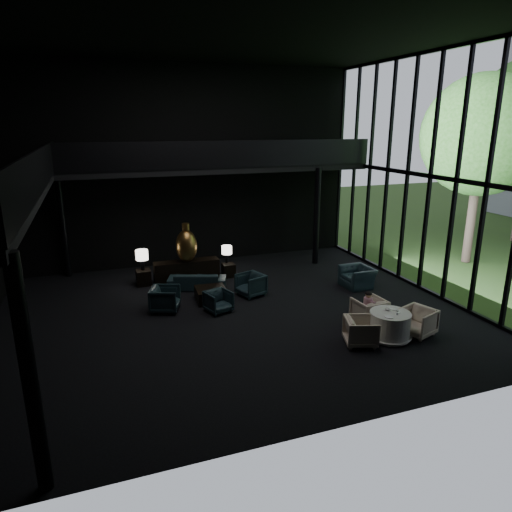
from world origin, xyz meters
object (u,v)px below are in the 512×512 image
object	(u,v)px
sofa	(197,278)
bronze_urn	(186,246)
dining_chair_east	(418,319)
dining_chair_west	(361,329)
console	(187,270)
lounge_armchair_east	(251,283)
lounge_armchair_south	(218,301)
side_table_right	(229,270)
lounge_armchair_west	(165,296)
side_table_left	(144,277)
table_lamp_right	(227,251)
table_lamp_left	(142,256)
dining_chair_north	(369,308)
window_armchair	(358,273)
coffee_table	(211,295)
child	(368,301)
dining_table	(389,327)

from	to	relation	value
sofa	bronze_urn	bearing A→B (deg)	-60.29
dining_chair_east	dining_chair_west	bearing A→B (deg)	-110.03
console	bronze_urn	bearing A→B (deg)	-90.00
console	lounge_armchair_east	xyz separation A→B (m)	(1.74, -2.31, 0.08)
console	lounge_armchair_south	distance (m)	3.32
side_table_right	lounge_armchair_west	world-z (taller)	lounge_armchair_west
side_table_left	dining_chair_west	world-z (taller)	dining_chair_west
console	sofa	size ratio (longest dim) A/B	1.21
dining_chair_east	lounge_armchair_south	bearing A→B (deg)	-145.12
bronze_urn	table_lamp_right	size ratio (longest dim) A/B	2.18
side_table_left	lounge_armchair_west	bearing A→B (deg)	-82.34
bronze_urn	side_table_right	bearing A→B (deg)	0.96
lounge_armchair_south	console	bearing A→B (deg)	78.23
bronze_urn	side_table_right	distance (m)	1.96
console	bronze_urn	xyz separation A→B (m)	(0.00, -0.14, 1.01)
side_table_left	table_lamp_left	xyz separation A→B (m)	(-0.00, 0.04, 0.82)
console	lounge_armchair_south	xyz separation A→B (m)	(0.33, -3.31, -0.02)
side_table_right	dining_chair_north	size ratio (longest dim) A/B	0.53
side_table_right	lounge_armchair_south	distance (m)	3.44
lounge_armchair_west	window_armchair	bearing A→B (deg)	-70.41
side_table_left	dining_chair_north	xyz separation A→B (m)	(5.87, -5.70, 0.20)
coffee_table	child	xyz separation A→B (m)	(3.87, -3.35, 0.52)
side_table_left	lounge_armchair_east	xyz separation A→B (m)	(3.34, -2.35, 0.18)
sofa	dining_table	bearing A→B (deg)	145.42
lounge_armchair_south	dining_chair_north	world-z (taller)	dining_chair_north
dining_chair_east	dining_chair_west	size ratio (longest dim) A/B	1.06
lounge_armchair_east	dining_chair_west	xyz separation A→B (m)	(1.57, -4.43, -0.02)
table_lamp_left	table_lamp_right	distance (m)	3.20
console	side_table_left	distance (m)	1.60
side_table_left	dining_chair_east	size ratio (longest dim) A/B	0.59
table_lamp_left	dining_chair_west	size ratio (longest dim) A/B	0.84
table_lamp_left	sofa	world-z (taller)	table_lamp_left
table_lamp_left	dining_table	distance (m)	8.97
dining_table	dining_chair_west	bearing A→B (deg)	-175.51
console	dining_chair_west	xyz separation A→B (m)	(3.32, -6.74, 0.06)
dining_chair_east	dining_chair_north	bearing A→B (deg)	-161.76
window_armchair	child	bearing A→B (deg)	-28.69
dining_table	dining_chair_east	distance (m)	0.87
lounge_armchair_west	window_armchair	world-z (taller)	window_armchair
bronze_urn	side_table_left	world-z (taller)	bronze_urn
lounge_armchair_south	dining_chair_east	xyz separation A→B (m)	(4.80, -3.46, 0.11)
dining_chair_north	dining_chair_west	bearing A→B (deg)	44.68
bronze_urn	lounge_armchair_west	distance (m)	2.96
console	dining_chair_west	distance (m)	7.51
side_table_left	dining_chair_west	size ratio (longest dim) A/B	0.63
dining_chair_west	child	xyz separation A→B (m)	(0.89, 1.06, 0.29)
sofa	dining_chair_north	size ratio (longest dim) A/B	2.09
bronze_urn	window_armchair	bearing A→B (deg)	-25.00
table_lamp_left	dining_chair_east	world-z (taller)	table_lamp_left
side_table_left	dining_chair_west	distance (m)	8.38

